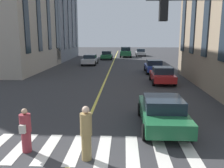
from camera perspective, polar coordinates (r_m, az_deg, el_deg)
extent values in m
cube|color=#D8C64C|center=(24.96, -1.00, 2.26)|extent=(80.00, 0.16, 0.01)
cube|color=silver|center=(9.08, 17.96, -15.04)|extent=(2.40, 0.45, 0.01)
cube|color=silver|center=(8.88, 11.49, -15.32)|extent=(2.40, 0.45, 0.01)
cube|color=silver|center=(8.78, 4.78, -15.41)|extent=(2.40, 0.45, 0.01)
cube|color=silver|center=(8.81, -1.97, -15.31)|extent=(2.40, 0.45, 0.01)
cube|color=silver|center=(8.94, -8.60, -15.00)|extent=(2.40, 0.45, 0.01)
cube|color=silver|center=(9.18, -14.93, -14.53)|extent=(2.40, 0.45, 0.01)
cube|color=silver|center=(9.53, -20.84, -13.94)|extent=(2.40, 0.45, 0.01)
cube|color=#1E6038|center=(10.89, 11.80, -6.87)|extent=(4.40, 1.80, 0.55)
cube|color=#19232D|center=(10.53, 12.09, -4.53)|extent=(1.85, 1.58, 0.50)
cylinder|color=black|center=(12.25, 6.70, -5.99)|extent=(0.64, 0.22, 0.64)
cylinder|color=black|center=(12.49, 14.68, -5.96)|extent=(0.64, 0.22, 0.64)
cylinder|color=black|center=(9.52, 7.83, -11.20)|extent=(0.64, 0.22, 0.64)
cylinder|color=black|center=(9.83, 18.11, -10.96)|extent=(0.64, 0.22, 0.64)
cube|color=#B7BABF|center=(33.64, -5.22, 5.59)|extent=(4.40, 1.80, 0.55)
cube|color=#19232D|center=(33.81, -5.18, 6.51)|extent=(1.85, 1.58, 0.50)
cylinder|color=black|center=(32.13, -4.04, 4.85)|extent=(0.64, 0.22, 0.64)
cylinder|color=black|center=(32.38, -7.09, 4.84)|extent=(0.64, 0.22, 0.64)
cylinder|color=black|center=(35.00, -3.47, 5.39)|extent=(0.64, 0.22, 0.64)
cylinder|color=black|center=(35.23, -6.28, 5.38)|extent=(0.64, 0.22, 0.64)
cube|color=navy|center=(26.54, 9.87, 3.88)|extent=(3.90, 1.75, 0.55)
cube|color=#19232D|center=(26.28, 9.96, 5.01)|extent=(1.64, 1.54, 0.55)
cylinder|color=black|center=(27.75, 7.81, 3.69)|extent=(0.60, 0.21, 0.60)
cylinder|color=black|center=(27.95, 11.25, 3.63)|extent=(0.60, 0.21, 0.60)
cylinder|color=black|center=(25.21, 8.30, 2.91)|extent=(0.60, 0.21, 0.60)
cylinder|color=black|center=(25.43, 12.07, 2.85)|extent=(0.60, 0.21, 0.60)
cube|color=#1E6038|center=(45.80, 3.25, 7.38)|extent=(4.70, 1.95, 0.80)
cube|color=#19232D|center=(45.76, 3.26, 8.32)|extent=(2.58, 1.72, 0.70)
cylinder|color=black|center=(47.38, 2.10, 7.04)|extent=(0.76, 0.27, 0.76)
cylinder|color=black|center=(47.39, 4.38, 7.01)|extent=(0.76, 0.27, 0.76)
cylinder|color=black|center=(44.29, 2.03, 6.74)|extent=(0.76, 0.27, 0.76)
cylinder|color=black|center=(44.30, 4.47, 6.71)|extent=(0.76, 0.27, 0.76)
cube|color=#B7BABF|center=(48.64, 6.76, 7.31)|extent=(3.90, 1.75, 0.55)
cube|color=#19232D|center=(48.41, 6.79, 7.94)|extent=(1.64, 1.54, 0.55)
cylinder|color=black|center=(49.90, 5.69, 7.12)|extent=(0.60, 0.21, 0.60)
cylinder|color=black|center=(50.00, 7.62, 7.08)|extent=(0.60, 0.21, 0.60)
cylinder|color=black|center=(47.33, 5.83, 6.89)|extent=(0.60, 0.21, 0.60)
cylinder|color=black|center=(47.45, 7.87, 6.85)|extent=(0.60, 0.21, 0.60)
cube|color=#B21E1E|center=(20.80, 11.76, 1.77)|extent=(3.90, 1.75, 0.55)
cube|color=#19232D|center=(20.53, 11.91, 3.20)|extent=(1.64, 1.54, 0.55)
cylinder|color=black|center=(22.00, 9.07, 1.66)|extent=(0.60, 0.21, 0.60)
cylinder|color=black|center=(22.24, 13.38, 1.60)|extent=(0.60, 0.21, 0.60)
cylinder|color=black|center=(19.48, 9.85, 0.38)|extent=(0.60, 0.21, 0.60)
cylinder|color=black|center=(19.75, 14.70, 0.32)|extent=(0.60, 0.21, 0.60)
cube|color=#1E6038|center=(41.21, -1.26, 6.66)|extent=(3.90, 1.75, 0.55)
cube|color=#19232D|center=(41.37, -1.25, 7.45)|extent=(1.64, 1.54, 0.55)
cylinder|color=black|center=(39.91, -0.19, 6.12)|extent=(0.60, 0.21, 0.60)
cylinder|color=black|center=(40.03, -2.60, 6.12)|extent=(0.60, 0.21, 0.60)
cylinder|color=black|center=(42.47, 0.00, 6.43)|extent=(0.60, 0.21, 0.60)
cylinder|color=black|center=(42.58, -2.27, 6.44)|extent=(0.60, 0.21, 0.60)
cylinder|color=maroon|center=(9.05, -19.57, -12.73)|extent=(0.32, 0.32, 0.73)
cylinder|color=maroon|center=(8.80, -19.86, -8.69)|extent=(0.38, 0.38, 0.62)
sphere|color=tan|center=(8.67, -20.04, -6.12)|extent=(0.20, 0.20, 0.20)
cube|color=beige|center=(8.63, -20.45, -10.02)|extent=(0.12, 0.20, 0.28)
cylinder|color=#997F4C|center=(8.07, -6.05, -14.67)|extent=(0.32, 0.32, 0.85)
cylinder|color=#997F4C|center=(7.76, -6.17, -9.45)|extent=(0.38, 0.38, 0.72)
sphere|color=beige|center=(7.60, -6.25, -6.09)|extent=(0.23, 0.23, 0.23)
cube|color=black|center=(9.67, 12.10, 17.01)|extent=(0.36, 0.30, 0.90)
sphere|color=red|center=(9.71, 12.18, 18.77)|extent=(0.18, 0.18, 0.18)
sphere|color=gold|center=(9.67, 12.10, 17.01)|extent=(0.18, 0.18, 0.18)
sphere|color=green|center=(9.64, 12.03, 15.24)|extent=(0.18, 0.18, 0.18)
cube|color=#19232D|center=(34.50, -13.17, 18.67)|extent=(1.10, 0.10, 12.43)
cube|color=slate|center=(42.71, -16.37, 14.89)|extent=(15.45, 9.03, 13.81)
cube|color=#19232D|center=(35.51, -12.52, 16.33)|extent=(1.10, 0.10, 10.50)
cube|color=#19232D|center=(38.49, -11.26, 15.97)|extent=(1.10, 0.10, 10.50)
cube|color=#19232D|center=(41.49, -10.19, 15.66)|extent=(1.10, 0.10, 10.50)
cube|color=#19232D|center=(44.50, -9.27, 15.39)|extent=(1.10, 0.10, 10.50)
cube|color=#19232D|center=(47.52, -8.47, 15.15)|extent=(1.10, 0.10, 10.50)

